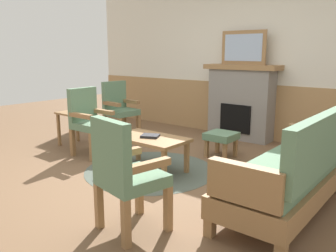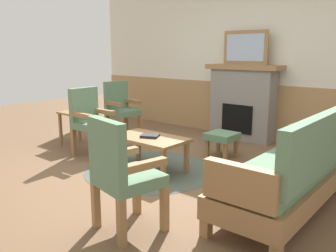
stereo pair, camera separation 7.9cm
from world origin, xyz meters
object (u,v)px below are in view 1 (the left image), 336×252
at_px(book_on_table, 150,136).
at_px(armchair_by_window_left, 119,107).
at_px(fireplace, 241,101).
at_px(armchair_near_fireplace, 89,119).
at_px(side_table, 74,119).
at_px(framed_picture, 243,48).
at_px(footstool, 221,138).
at_px(coffee_table, 150,141).
at_px(couch, 292,173).
at_px(armchair_front_left, 125,171).

height_order(book_on_table, armchair_by_window_left, armchair_by_window_left).
distance_m(fireplace, armchair_by_window_left, 2.14).
bearing_deg(book_on_table, armchair_near_fireplace, -178.95).
height_order(fireplace, armchair_near_fireplace, fireplace).
relative_size(book_on_table, side_table, 0.40).
distance_m(framed_picture, armchair_near_fireplace, 2.79).
relative_size(framed_picture, footstool, 2.00).
distance_m(framed_picture, book_on_table, 2.51).
height_order(framed_picture, armchair_by_window_left, framed_picture).
bearing_deg(coffee_table, couch, -2.18).
distance_m(armchair_near_fireplace, side_table, 0.64).
xyz_separation_m(armchair_near_fireplace, armchair_by_window_left, (-0.49, 1.05, 0.00)).
relative_size(couch, side_table, 3.27).
relative_size(armchair_near_fireplace, armchair_front_left, 1.00).
relative_size(book_on_table, footstool, 0.55).
relative_size(couch, armchair_by_window_left, 1.84).
relative_size(couch, book_on_table, 8.26).
bearing_deg(book_on_table, armchair_by_window_left, 148.37).
xyz_separation_m(framed_picture, couch, (1.74, -2.33, -1.16)).
height_order(coffee_table, armchair_near_fireplace, armchair_near_fireplace).
bearing_deg(armchair_front_left, armchair_by_window_left, 137.73).
bearing_deg(armchair_near_fireplace, side_table, 163.44).
relative_size(framed_picture, armchair_by_window_left, 0.82).
height_order(fireplace, armchair_by_window_left, fireplace).
distance_m(fireplace, side_table, 2.81).
bearing_deg(framed_picture, fireplace, -90.00).
bearing_deg(armchair_near_fireplace, couch, -0.92).
xyz_separation_m(fireplace, armchair_near_fireplace, (-1.26, -2.28, -0.11)).
xyz_separation_m(book_on_table, side_table, (-1.79, 0.16, -0.02)).
height_order(armchair_by_window_left, side_table, armchair_by_window_left).
xyz_separation_m(fireplace, book_on_table, (-0.08, -2.26, -0.20)).
xyz_separation_m(coffee_table, armchair_near_fireplace, (-1.17, -0.02, 0.15)).
distance_m(framed_picture, armchair_front_left, 3.78).
distance_m(armchair_near_fireplace, armchair_by_window_left, 1.15).
height_order(fireplace, coffee_table, fireplace).
bearing_deg(coffee_table, side_table, 174.86).
height_order(fireplace, armchair_front_left, fireplace).
bearing_deg(framed_picture, side_table, -131.66).
relative_size(armchair_by_window_left, armchair_front_left, 1.00).
bearing_deg(side_table, armchair_front_left, -28.52).
bearing_deg(couch, coffee_table, 177.82).
relative_size(footstool, armchair_near_fireplace, 0.41).
distance_m(fireplace, armchair_front_left, 3.64).
bearing_deg(side_table, armchair_near_fireplace, -16.56).
xyz_separation_m(footstool, side_table, (-2.18, -0.93, 0.15)).
height_order(armchair_by_window_left, armchair_front_left, same).
bearing_deg(side_table, fireplace, 48.34).
xyz_separation_m(couch, armchair_front_left, (-0.94, -1.22, 0.14)).
bearing_deg(framed_picture, couch, -53.16).
xyz_separation_m(coffee_table, side_table, (-1.78, 0.16, 0.05)).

